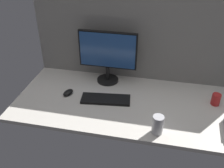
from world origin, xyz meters
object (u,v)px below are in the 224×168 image
monitor (108,54)px  keyboard (106,99)px  mouse (68,92)px  mug_steel (158,125)px  mug_red_plastic (216,99)px

monitor → keyboard: monitor is taller
mouse → mug_steel: mug_steel is taller
mouse → mug_red_plastic: size_ratio=1.11×
mouse → mug_steel: bearing=-1.4°
monitor → mouse: 43.76cm
keyboard → monitor: bearing=92.6°
monitor → mouse: monitor is taller
mug_steel → mug_red_plastic: bearing=44.3°
mouse → mug_steel: 76.61cm
keyboard → mug_steel: 48.80cm
mouse → mug_red_plastic: bearing=26.1°
mouse → mug_steel: (70.87, -28.69, 4.74)cm
mug_steel → mug_red_plastic: 56.34cm
monitor → mug_steel: (45.01, -55.54, -18.16)cm
monitor → mug_red_plastic: bearing=-10.8°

